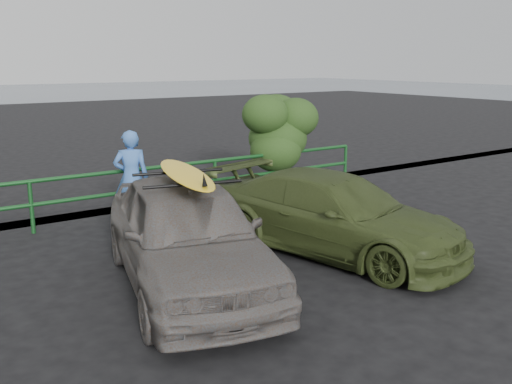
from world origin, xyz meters
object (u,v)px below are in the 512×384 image
at_px(guardrail, 84,199).
at_px(sedan, 187,234).
at_px(man, 131,177).
at_px(surfboard, 185,174).
at_px(olive_vehicle, 334,214).

xyz_separation_m(guardrail, sedan, (0.21, -3.97, 0.27)).
bearing_deg(man, surfboard, 102.82).
bearing_deg(olive_vehicle, guardrail, 111.56).
bearing_deg(surfboard, man, 94.19).
bearing_deg(guardrail, olive_vehicle, -53.65).
height_order(olive_vehicle, surfboard, surfboard).
bearing_deg(guardrail, surfboard, -86.92).
distance_m(olive_vehicle, surfboard, 2.93).
xyz_separation_m(sedan, olive_vehicle, (2.75, -0.06, -0.12)).
bearing_deg(man, olive_vehicle, 143.44).
xyz_separation_m(sedan, surfboard, (0.00, 0.00, 0.87)).
bearing_deg(olive_vehicle, sedan, 163.89).
bearing_deg(man, sedan, 102.82).
distance_m(guardrail, sedan, 3.98).
height_order(guardrail, man, man).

